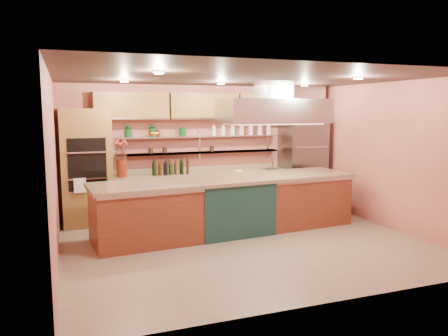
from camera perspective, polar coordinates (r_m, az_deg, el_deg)
name	(u,v)px	position (r m, az deg, el deg)	size (l,w,h in m)	color
floor	(245,244)	(7.62, 2.71, -9.85)	(6.00, 5.00, 0.02)	gray
ceiling	(246,77)	(7.29, 2.85, 11.73)	(6.00, 5.00, 0.02)	black
wall_back	(201,150)	(9.66, -2.98, 2.41)	(6.00, 0.04, 2.80)	#B96557
wall_front	(330,187)	(5.14, 13.66, -2.44)	(6.00, 0.04, 2.80)	#B96557
wall_left	(54,171)	(6.76, -21.37, -0.37)	(0.04, 5.00, 2.80)	#B96557
wall_right	(390,156)	(8.92, 20.85, 1.48)	(0.04, 5.00, 2.80)	#B96557
oven_stack	(87,168)	(8.96, -17.50, 0.04)	(0.95, 0.64, 2.30)	brown
refrigerator	(302,163)	(10.32, 10.22, 0.68)	(0.95, 0.72, 2.10)	slate
back_counter	(204,194)	(9.50, -2.69, -3.38)	(3.84, 0.64, 0.93)	tan
wall_shelf_lower	(201,152)	(9.53, -3.03, 2.04)	(3.60, 0.26, 0.03)	#B9BDC1
wall_shelf_upper	(201,136)	(9.50, -3.05, 4.14)	(3.60, 0.26, 0.03)	#B9BDC1
upper_cabinets	(204,106)	(9.45, -2.69, 8.06)	(4.60, 0.36, 0.55)	brown
range_hood	(273,111)	(8.32, 6.47, 7.39)	(2.00, 1.00, 0.45)	#B9BDC1
ceiling_downlights	(241,80)	(7.47, 2.24, 11.40)	(4.00, 2.80, 0.02)	#FFE5A5
island	(229,205)	(8.16, 0.60, -4.87)	(4.91, 1.07, 1.03)	brown
flower_vase	(122,169)	(8.99, -13.20, -0.07)	(0.20, 0.20, 0.35)	maroon
oil_bottle_cluster	(171,168)	(9.17, -6.95, -0.06)	(0.81, 0.23, 0.26)	black
kitchen_scale	(238,169)	(9.63, 1.87, -0.17)	(0.14, 0.11, 0.08)	silver
bar_faucet	(273,163)	(10.07, 6.38, 0.59)	(0.03, 0.03, 0.24)	silver
copper_kettle	(156,133)	(9.26, -8.81, 4.49)	(0.18, 0.18, 0.14)	orange
green_canister	(183,132)	(9.39, -5.42, 4.72)	(0.15, 0.15, 0.18)	#0D3E15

